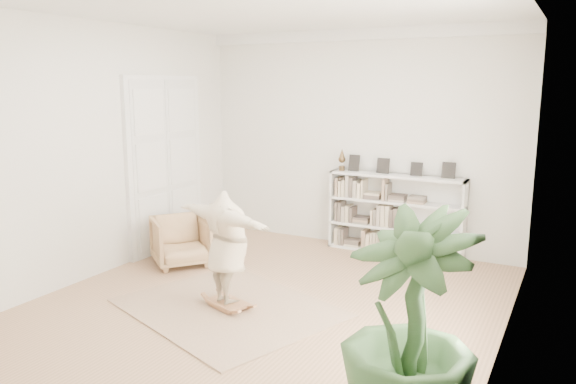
% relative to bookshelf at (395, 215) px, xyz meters
% --- Properties ---
extents(floor, '(6.00, 6.00, 0.00)m').
position_rel_bookshelf_xyz_m(floor, '(-0.74, -2.82, -0.64)').
color(floor, '#906B4A').
rests_on(floor, ground).
extents(room_shell, '(6.00, 6.00, 6.00)m').
position_rel_bookshelf_xyz_m(room_shell, '(-0.74, 0.12, 2.87)').
color(room_shell, silver).
rests_on(room_shell, floor).
extents(doors, '(0.09, 1.78, 2.92)m').
position_rel_bookshelf_xyz_m(doors, '(-3.45, -1.52, 0.76)').
color(doors, white).
rests_on(doors, floor).
extents(bookshelf, '(2.20, 0.35, 1.64)m').
position_rel_bookshelf_xyz_m(bookshelf, '(0.00, 0.00, 0.00)').
color(bookshelf, silver).
rests_on(bookshelf, floor).
extents(armchair, '(1.14, 1.14, 0.75)m').
position_rel_bookshelf_xyz_m(armchair, '(-2.70, -2.11, -0.26)').
color(armchair, tan).
rests_on(armchair, floor).
extents(rug, '(3.03, 2.73, 0.02)m').
position_rel_bookshelf_xyz_m(rug, '(-1.11, -3.22, -0.63)').
color(rug, tan).
rests_on(rug, floor).
extents(rocker_board, '(0.61, 0.48, 0.11)m').
position_rel_bookshelf_xyz_m(rocker_board, '(-1.11, -3.22, -0.56)').
color(rocker_board, '#97633C').
rests_on(rocker_board, rug).
extents(person, '(1.77, 1.02, 1.40)m').
position_rel_bookshelf_xyz_m(person, '(-1.11, -3.22, 0.20)').
color(person, beige).
rests_on(person, rocker_board).
extents(houseplant, '(1.37, 1.37, 1.84)m').
position_rel_bookshelf_xyz_m(houseplant, '(1.56, -4.72, 0.28)').
color(houseplant, '#2E4F27').
rests_on(houseplant, floor).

